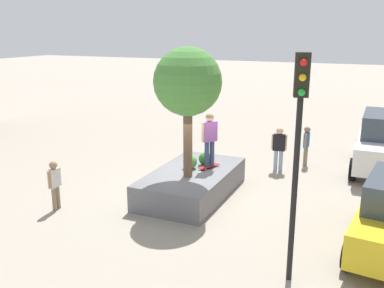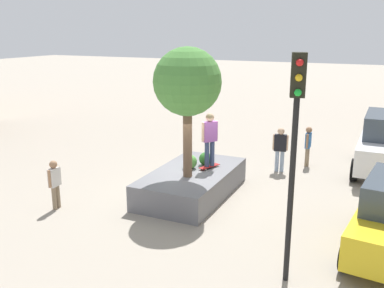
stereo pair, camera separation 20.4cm
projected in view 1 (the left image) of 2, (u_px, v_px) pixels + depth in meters
name	position (u px, v px, depth m)	size (l,w,h in m)	color
ground_plane	(194.00, 194.00, 14.07)	(120.00, 120.00, 0.00)	#9E9384
planter_ledge	(192.00, 183.00, 13.97)	(4.19, 2.30, 0.81)	slate
plaza_tree	(188.00, 83.00, 12.61)	(2.04, 2.04, 3.96)	brown
boxwood_shrub	(205.00, 159.00, 14.40)	(0.45, 0.45, 0.45)	#2D6628
hedge_clump	(190.00, 162.00, 14.06)	(0.46, 0.46, 0.46)	#4C8C3D
skateboard	(209.00, 166.00, 14.14)	(0.82, 0.50, 0.07)	#A51E1E
skateboarder	(210.00, 136.00, 13.87)	(0.51, 0.44, 1.77)	navy
traffic_light_corner	(298.00, 132.00, 8.46)	(0.37, 0.33, 4.82)	black
bystander_watching	(279.00, 146.00, 16.17)	(0.26, 0.57, 1.70)	#8C9EB7
passerby_with_bag	(306.00, 143.00, 16.88)	(0.54, 0.24, 1.58)	#847056
pedestrian_crossing	(55.00, 182.00, 12.70)	(0.51, 0.23, 1.51)	#847056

